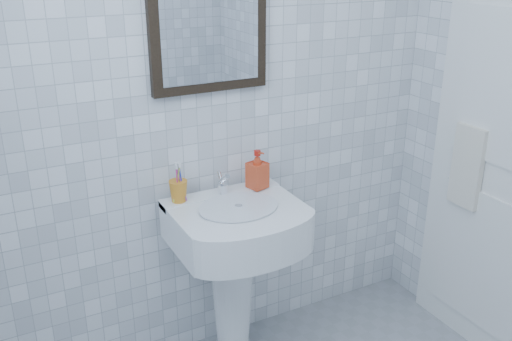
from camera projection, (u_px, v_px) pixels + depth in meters
wall_back at (211, 87)px, 2.37m from camera, size 2.20×0.02×2.50m
washbasin at (234, 258)px, 2.45m from camera, size 0.53×0.39×0.82m
faucet at (223, 185)px, 2.42m from camera, size 0.04×0.10×0.11m
toothbrush_cup at (178, 191)px, 2.35m from camera, size 0.10×0.10×0.09m
soap_dispenser at (257, 169)px, 2.47m from camera, size 0.10×0.10×0.17m
wall_mirror at (209, 14)px, 2.24m from camera, size 0.50×0.04×0.62m
bathroom_door at (510, 150)px, 2.40m from camera, size 0.04×0.80×2.00m
towel_ring at (476, 128)px, 2.52m from camera, size 0.01×0.18×0.18m
hand_towel at (467, 167)px, 2.57m from camera, size 0.03×0.16×0.38m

